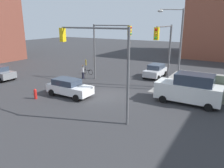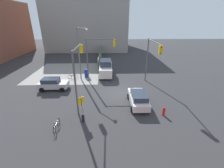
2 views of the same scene
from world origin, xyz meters
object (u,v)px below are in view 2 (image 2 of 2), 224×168
object	(u,v)px
pedestrian_crossing	(83,113)
bicycle_leaning_on_fence	(73,77)
traffic_signal_se_corner	(152,55)
street_lamp_corner	(80,51)
traffic_signal_nw_corner	(78,66)
fire_hydrant	(164,111)
mailbox_blue	(87,73)
sedan_silver	(53,84)
bicycle_at_crosswalk	(56,126)
coupe_white	(138,98)
van_white_delivery	(106,68)
smokestack	(9,26)
traffic_signal_ne_corner	(98,52)

from	to	relation	value
pedestrian_crossing	bicycle_leaning_on_fence	world-z (taller)	pedestrian_crossing
traffic_signal_se_corner	street_lamp_corner	xyz separation A→B (m)	(2.65, 10.05, 0.05)
traffic_signal_nw_corner	fire_hydrant	xyz separation A→B (m)	(-2.36, -8.70, -4.11)
mailbox_blue	sedan_silver	size ratio (longest dim) A/B	0.36
sedan_silver	bicycle_leaning_on_fence	size ratio (longest dim) A/B	2.25
mailbox_blue	bicycle_at_crosswalk	distance (m)	13.05
traffic_signal_se_corner	bicycle_at_crosswalk	size ratio (longest dim) A/B	3.71
mailbox_blue	coupe_white	xyz separation A→B (m)	(-9.13, -6.97, 0.08)
mailbox_blue	pedestrian_crossing	world-z (taller)	pedestrian_crossing
street_lamp_corner	bicycle_at_crosswalk	distance (m)	12.52
pedestrian_crossing	mailbox_blue	bearing A→B (deg)	173.28
traffic_signal_se_corner	van_white_delivery	world-z (taller)	traffic_signal_se_corner
van_white_delivery	pedestrian_crossing	xyz separation A→B (m)	(-13.01, 2.00, -0.39)
traffic_signal_nw_corner	sedan_silver	world-z (taller)	traffic_signal_nw_corner
traffic_signal_nw_corner	fire_hydrant	bearing A→B (deg)	-105.19
bicycle_at_crosswalk	traffic_signal_nw_corner	bearing A→B (deg)	-19.81
smokestack	bicycle_leaning_on_fence	xyz separation A→B (m)	(-24.00, -22.80, -6.82)
traffic_signal_nw_corner	traffic_signal_ne_corner	bearing A→B (deg)	-12.89
street_lamp_corner	bicycle_at_crosswalk	world-z (taller)	street_lamp_corner
smokestack	van_white_delivery	distance (m)	36.49
bicycle_leaning_on_fence	bicycle_at_crosswalk	size ratio (longest dim) A/B	1.00
fire_hydrant	van_white_delivery	bearing A→B (deg)	26.17
sedan_silver	bicycle_at_crosswalk	distance (m)	8.92
mailbox_blue	traffic_signal_se_corner	bearing A→B (deg)	-112.46
pedestrian_crossing	street_lamp_corner	bearing A→B (deg)	176.84
traffic_signal_se_corner	bicycle_at_crosswalk	world-z (taller)	traffic_signal_se_corner
pedestrian_crossing	coupe_white	bearing A→B (deg)	104.03
sedan_silver	mailbox_blue	bearing A→B (deg)	-41.14
sedan_silver	bicycle_leaning_on_fence	bearing A→B (deg)	-24.65
traffic_signal_se_corner	street_lamp_corner	distance (m)	10.40
smokestack	van_white_delivery	world-z (taller)	smokestack
fire_hydrant	pedestrian_crossing	distance (m)	8.05
fire_hydrant	coupe_white	bearing A→B (deg)	47.07
coupe_white	pedestrian_crossing	xyz separation A→B (m)	(-2.87, 5.77, 0.05)
traffic_signal_se_corner	pedestrian_crossing	xyz separation A→B (m)	(-8.07, 8.30, -3.76)
street_lamp_corner	van_white_delivery	world-z (taller)	street_lamp_corner
smokestack	mailbox_blue	distance (m)	34.83
street_lamp_corner	traffic_signal_nw_corner	bearing A→B (deg)	-172.09
sedan_silver	bicycle_leaning_on_fence	xyz separation A→B (m)	(4.03, -1.85, -0.50)
street_lamp_corner	coupe_white	distance (m)	11.54
traffic_signal_se_corner	sedan_silver	xyz separation A→B (m)	(-0.71, 13.55, -3.81)
street_lamp_corner	mailbox_blue	size ratio (longest dim) A/B	5.59
mailbox_blue	street_lamp_corner	bearing A→B (deg)	156.60
traffic_signal_se_corner	mailbox_blue	bearing A→B (deg)	67.54
traffic_signal_ne_corner	bicycle_leaning_on_fence	world-z (taller)	traffic_signal_ne_corner
traffic_signal_se_corner	bicycle_leaning_on_fence	size ratio (longest dim) A/B	3.71
traffic_signal_ne_corner	traffic_signal_se_corner	bearing A→B (deg)	-106.82
mailbox_blue	sedan_silver	distance (m)	6.15
smokestack	traffic_signal_se_corner	distance (m)	44.08
street_lamp_corner	sedan_silver	world-z (taller)	street_lamp_corner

